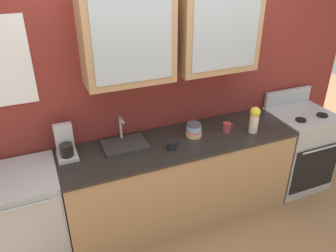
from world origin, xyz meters
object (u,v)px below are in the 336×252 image
Objects in this scene: bowl_stack at (194,130)px; coffee_maker at (65,145)px; sink_faucet at (125,144)px; cup_near_sink at (172,145)px; dishwasher at (27,219)px; cup_near_bowls at (227,127)px; vase at (254,119)px; stove_range at (297,149)px.

bowl_stack is 1.18m from coffee_maker.
cup_near_sink is at bearing -28.73° from sink_faucet.
coffee_maker is at bearing 20.10° from dishwasher.
cup_near_bowls is (0.63, 0.09, 0.01)m from cup_near_sink.
dishwasher is (-2.17, 0.11, -0.59)m from vase.
coffee_maker is at bearing 176.60° from stove_range.
bowl_stack is 0.18× the size of dishwasher.
sink_faucet reaches higher than stove_range.
bowl_stack is at bearing 164.74° from vase.
stove_range is at bearing -1.63° from bowl_stack.
vase is at bearing -10.26° from sink_faucet.
bowl_stack is 0.59× the size of vase.
coffee_maker is (-0.51, 0.04, 0.09)m from sink_faucet.
coffee_maker is at bearing 164.30° from cup_near_sink.
vase is 1.77m from coffee_maker.
coffee_maker reaches higher than cup_near_bowls.
vase is at bearing -1.16° from cup_near_sink.
bowl_stack is 1.68m from dishwasher.
stove_range reaches higher than dishwasher.
coffee_maker reaches higher than sink_faucet.
stove_range is 3.73× the size of coffee_maker.
vase reaches higher than bowl_stack.
sink_faucet is at bearing 173.22° from cup_near_bowls.
stove_range is 1.20× the size of dishwasher.
cup_near_bowls is (0.34, -0.05, -0.02)m from bowl_stack.
coffee_maker reaches higher than stove_range.
coffee_maker is (-1.52, 0.16, 0.06)m from cup_near_bowls.
stove_range is 2.69× the size of sink_faucet.
bowl_stack is 0.55× the size of coffee_maker.
cup_near_sink is (-0.29, -0.14, -0.02)m from bowl_stack.
dishwasher is (-1.31, 0.10, -0.49)m from cup_near_sink.
coffee_maker reaches higher than bowl_stack.
dishwasher is (-0.93, -0.11, -0.47)m from sink_faucet.
cup_near_bowls is (-0.99, -0.01, 0.49)m from stove_range.
bowl_stack reaches higher than cup_near_sink.
vase reaches higher than stove_range.
dishwasher is at bearing -159.90° from coffee_maker.
cup_near_bowls is at bearing -0.28° from dishwasher.
cup_near_bowls is at bearing -8.64° from bowl_stack.
stove_range is 0.96m from vase.
bowl_stack is at bearing -5.83° from sink_faucet.
dishwasher is at bearing 175.75° from cup_near_sink.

